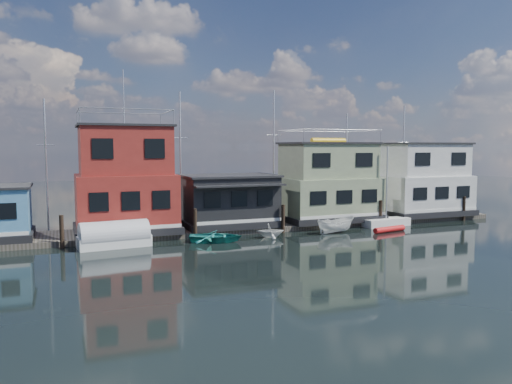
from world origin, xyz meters
name	(u,v)px	position (x,y,z in m)	size (l,w,h in m)	color
ground	(302,261)	(0.00, 0.00, 0.00)	(160.00, 160.00, 0.00)	black
dock	(235,227)	(0.00, 12.00, 0.20)	(48.00, 5.00, 0.40)	#595147
houseboat_red	(126,182)	(-8.50, 12.00, 4.10)	(7.40, 5.90, 11.86)	black
houseboat_dark	(229,200)	(-0.50, 11.98, 2.42)	(7.40, 6.10, 4.06)	black
houseboat_green	(328,183)	(8.50, 12.00, 3.55)	(8.40, 5.90, 7.03)	black
houseboat_white	(421,180)	(18.50, 12.00, 3.54)	(8.40, 5.90, 6.66)	black
pilings	(243,221)	(-0.33, 9.20, 1.10)	(42.28, 0.28, 2.20)	#2D2116
background_masts	(261,159)	(4.76, 18.00, 5.55)	(36.40, 0.16, 12.00)	silver
day_sailer	(386,221)	(12.48, 9.10, 0.40)	(4.36, 1.80, 6.70)	silver
dinghy_teal	(216,237)	(-2.96, 7.52, 0.38)	(2.64, 3.69, 0.76)	teal
tarp_runabout	(114,237)	(-9.75, 8.30, 0.70)	(4.82, 2.34, 1.88)	white
dinghy_white	(270,231)	(1.25, 7.67, 0.54)	(1.76, 2.04, 1.07)	silver
red_kayak	(389,229)	(10.92, 6.49, 0.23)	(0.46, 0.46, 3.13)	red
motorboat	(336,225)	(6.74, 7.62, 0.64)	(1.24, 3.29, 1.27)	white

